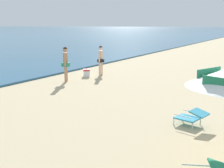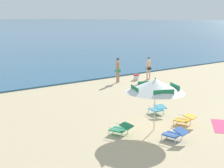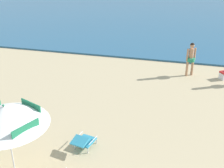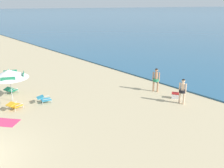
{
  "view_description": "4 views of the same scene",
  "coord_description": "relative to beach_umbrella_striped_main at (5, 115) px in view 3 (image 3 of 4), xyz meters",
  "views": [
    {
      "loc": [
        -11.37,
        3.15,
        2.78
      ],
      "look_at": [
        -2.46,
        8.29,
        0.63
      ],
      "focal_mm": 45.47,
      "sensor_mm": 36.0,
      "label": 1
    },
    {
      "loc": [
        -14.25,
        -5.24,
        4.49
      ],
      "look_at": [
        -3.23,
        9.16,
        0.71
      ],
      "focal_mm": 51.47,
      "sensor_mm": 36.0,
      "label": 2
    },
    {
      "loc": [
        -0.9,
        -2.2,
        5.87
      ],
      "look_at": [
        -3.33,
        7.24,
        1.35
      ],
      "focal_mm": 46.46,
      "sensor_mm": 36.0,
      "label": 3
    },
    {
      "loc": [
        9.77,
        -0.7,
        5.96
      ],
      "look_at": [
        -1.72,
        9.0,
        0.91
      ],
      "focal_mm": 37.93,
      "sensor_mm": 36.0,
      "label": 4
    }
  ],
  "objects": [
    {
      "name": "beach_umbrella_striped_main",
      "position": [
        0.0,
        0.0,
        0.0
      ],
      "size": [
        2.47,
        2.46,
        2.16
      ],
      "color": "silver",
      "rests_on": "ground"
    },
    {
      "name": "lounge_chair_beside_umbrella",
      "position": [
        1.65,
        1.44,
        -1.56
      ],
      "size": [
        0.7,
        0.94,
        0.49
      ],
      "color": "teal",
      "rests_on": "ground"
    },
    {
      "name": "person_standing_beside",
      "position": [
        4.87,
        8.5,
        -0.84
      ],
      "size": [
        0.45,
        0.42,
        1.73
      ],
      "color": "tan",
      "rests_on": "ground"
    }
  ]
}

